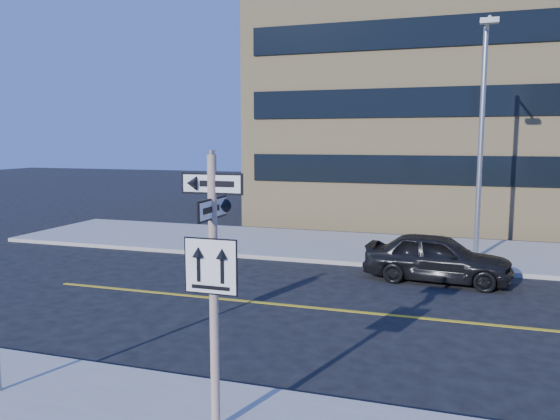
% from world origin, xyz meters
% --- Properties ---
extents(ground, '(120.00, 120.00, 0.00)m').
position_xyz_m(ground, '(0.00, 0.00, 0.00)').
color(ground, black).
rests_on(ground, ground).
extents(sign_pole, '(0.92, 0.92, 4.06)m').
position_xyz_m(sign_pole, '(0.00, -2.51, 2.44)').
color(sign_pole, silver).
rests_on(sign_pole, near_sidewalk).
extents(parked_car_a, '(2.17, 4.55, 1.50)m').
position_xyz_m(parked_car_a, '(2.76, 7.79, 0.75)').
color(parked_car_a, black).
rests_on(parked_car_a, ground).
extents(streetlight_a, '(0.55, 2.25, 8.00)m').
position_xyz_m(streetlight_a, '(4.00, 10.76, 4.76)').
color(streetlight_a, gray).
rests_on(streetlight_a, far_sidewalk).
extents(building_brick, '(18.00, 18.00, 18.00)m').
position_xyz_m(building_brick, '(2.00, 25.00, 9.00)').
color(building_brick, tan).
rests_on(building_brick, ground).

